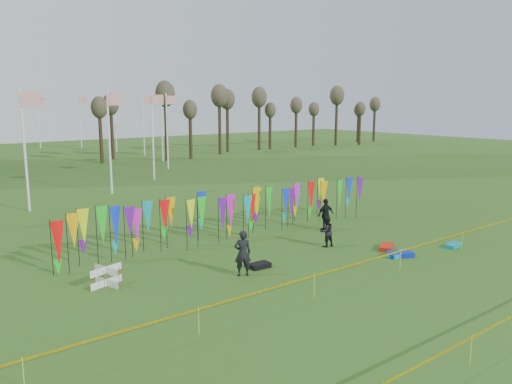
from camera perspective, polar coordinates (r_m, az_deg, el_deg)
ground at (r=21.24m, az=8.30°, el=-9.55°), size 160.00×160.00×0.00m
banner_row at (r=26.39m, az=-2.60°, el=-1.88°), size 18.64×0.64×2.49m
caution_tape_near at (r=20.05m, az=10.40°, el=-8.47°), size 26.00×0.02×0.90m
caution_tape_far at (r=16.85m, az=26.46°, el=-13.16°), size 26.00×0.02×0.90m
tree_line at (r=74.18m, az=1.44°, el=9.57°), size 53.92×1.92×7.84m
box_kite at (r=20.70m, az=-16.73°, el=-9.21°), size 0.74×0.74×0.82m
person_left at (r=20.85m, az=-1.53°, el=-7.00°), size 0.86×0.76×1.95m
person_mid at (r=25.20m, az=8.05°, el=-4.49°), size 0.82×0.57×1.56m
person_right at (r=28.33m, az=7.97°, el=-2.57°), size 1.12×0.72×1.81m
kite_bag_turquoise at (r=24.49m, az=16.01°, el=-6.87°), size 1.10×0.63×0.21m
kite_bag_blue at (r=24.49m, az=16.18°, el=-6.85°), size 1.29×1.06×0.24m
kite_bag_red at (r=25.51m, az=14.69°, el=-6.11°), size 1.32×1.08×0.22m
kite_bag_black at (r=22.05m, az=0.42°, el=-8.39°), size 0.95×0.58×0.21m
kite_bag_teal at (r=26.90m, az=21.63°, el=-5.69°), size 1.07×0.62×0.19m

